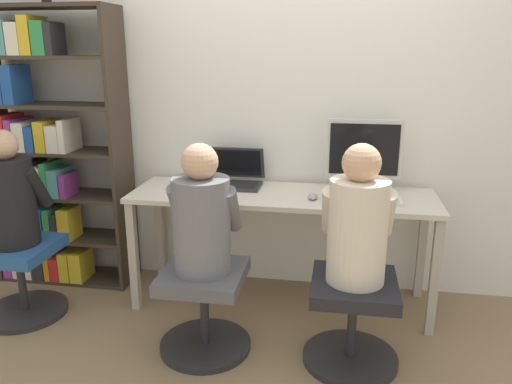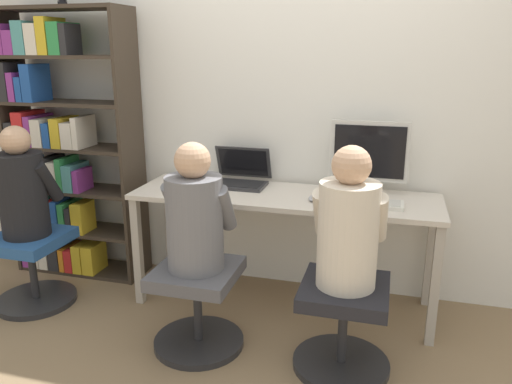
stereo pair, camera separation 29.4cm
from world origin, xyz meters
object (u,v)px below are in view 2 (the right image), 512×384
at_px(office_chair_side, 32,265).
at_px(person_at_laptop, 195,215).
at_px(keyboard, 363,203).
at_px(bookshelf, 58,152).
at_px(office_chair_right, 198,302).
at_px(desktop_monitor, 369,156).
at_px(office_chair_left, 343,321).
at_px(person_near_shelf, 22,188).
at_px(laptop, 239,177).
at_px(person_at_monitor, 348,226).

bearing_deg(office_chair_side, person_at_laptop, -7.68).
distance_m(keyboard, bookshelf, 2.15).
bearing_deg(office_chair_right, desktop_monitor, 42.00).
relative_size(bookshelf, office_chair_side, 3.71).
bearing_deg(office_chair_side, office_chair_left, -4.50).
distance_m(bookshelf, office_chair_side, 0.82).
relative_size(office_chair_right, office_chair_side, 1.00).
relative_size(desktop_monitor, keyboard, 1.03).
xyz_separation_m(bookshelf, office_chair_side, (0.10, -0.51, -0.63)).
bearing_deg(person_near_shelf, office_chair_right, -8.16).
bearing_deg(laptop, desktop_monitor, 0.56).
height_order(person_at_monitor, bookshelf, bookshelf).
xyz_separation_m(desktop_monitor, office_chair_right, (-0.84, -0.75, -0.71)).
bearing_deg(bookshelf, person_near_shelf, -78.55).
xyz_separation_m(laptop, person_at_laptop, (-0.01, -0.74, -0.02)).
bearing_deg(person_at_laptop, office_chair_right, -90.00).
distance_m(desktop_monitor, office_chair_right, 1.33).
height_order(desktop_monitor, laptop, desktop_monitor).
relative_size(bookshelf, person_near_shelf, 2.70).
xyz_separation_m(desktop_monitor, office_chair_side, (-2.05, -0.58, -0.71)).
distance_m(office_chair_left, person_at_monitor, 0.52).
height_order(laptop, person_at_monitor, person_at_monitor).
bearing_deg(office_chair_left, laptop, 136.86).
bearing_deg(person_near_shelf, person_at_monitor, -4.50).
distance_m(desktop_monitor, office_chair_side, 2.24).
relative_size(laptop, bookshelf, 0.20).
bearing_deg(person_at_monitor, office_chair_right, -178.85).
xyz_separation_m(office_chair_left, person_at_monitor, (-0.00, 0.01, 0.52)).
height_order(desktop_monitor, person_at_laptop, desktop_monitor).
bearing_deg(person_at_monitor, keyboard, 85.87).
height_order(office_chair_right, person_at_laptop, person_at_laptop).
xyz_separation_m(bookshelf, person_near_shelf, (0.10, -0.51, -0.12)).
bearing_deg(bookshelf, office_chair_side, -78.66).
distance_m(desktop_monitor, person_at_monitor, 0.76).
height_order(desktop_monitor, bookshelf, bookshelf).
relative_size(person_at_laptop, office_chair_side, 1.36).
height_order(office_chair_right, bookshelf, bookshelf).
bearing_deg(person_near_shelf, keyboard, 9.42).
height_order(keyboard, office_chair_side, keyboard).
bearing_deg(person_at_monitor, bookshelf, 162.44).
height_order(keyboard, office_chair_left, keyboard).
bearing_deg(person_near_shelf, laptop, 25.07).
height_order(keyboard, person_near_shelf, person_near_shelf).
bearing_deg(laptop, office_chair_left, -43.14).
bearing_deg(bookshelf, laptop, 2.69).
relative_size(keyboard, office_chair_left, 0.90).
distance_m(person_at_laptop, bookshelf, 1.48).
relative_size(office_chair_left, office_chair_side, 1.00).
bearing_deg(person_at_laptop, person_near_shelf, 172.07).
xyz_separation_m(person_at_monitor, bookshelf, (-2.11, 0.67, 0.11)).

